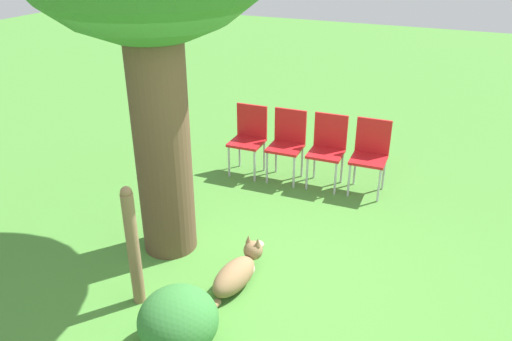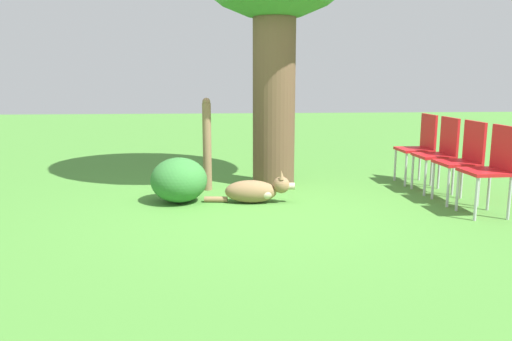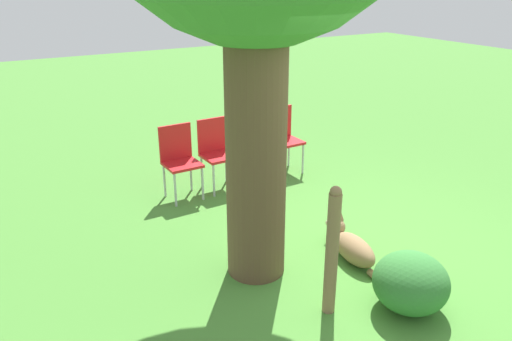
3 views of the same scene
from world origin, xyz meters
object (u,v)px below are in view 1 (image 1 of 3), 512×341
red_chair_2 (287,140)px  fence_post (133,246)px  red_chair_0 (370,151)px  red_chair_1 (328,145)px  red_chair_3 (249,135)px  dog (238,272)px

red_chair_2 → fence_post: bearing=-8.4°
red_chair_0 → red_chair_2: (-0.07, 1.10, 0.00)m
red_chair_1 → red_chair_3: size_ratio=1.00×
red_chair_0 → red_chair_1: bearing=-87.8°
dog → red_chair_3: red_chair_3 is taller
dog → red_chair_1: size_ratio=1.11×
red_chair_2 → red_chair_0: bearing=92.2°
red_chair_0 → dog: bearing=-18.0°
red_chair_1 → red_chair_3: same height
dog → red_chair_3: 2.55m
dog → red_chair_2: (2.37, 0.38, 0.41)m
dog → red_chair_3: (2.34, 0.93, 0.41)m
red_chair_1 → dog: bearing=-5.6°
fence_post → red_chair_3: size_ratio=1.25×
dog → red_chair_3: bearing=28.4°
red_chair_0 → red_chair_2: bearing=-87.8°
red_chair_0 → fence_post: bearing=-27.3°
red_chair_1 → fence_post: bearing=-18.4°
fence_post → red_chair_0: fence_post is taller
red_chair_0 → red_chair_1: (-0.03, 0.55, 0.00)m
red_chair_1 → red_chair_2: 0.55m
red_chair_1 → red_chair_3: bearing=-87.8°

